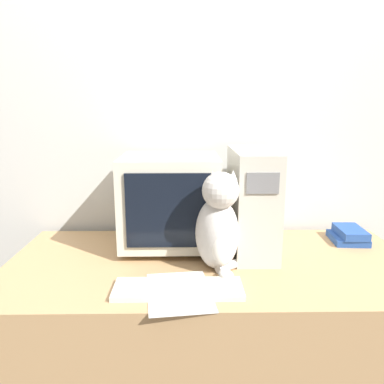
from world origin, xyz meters
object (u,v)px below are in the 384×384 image
(crt_monitor, at_px, (170,201))
(pen, at_px, (141,282))
(cat, at_px, (218,226))
(computer_tower, at_px, (252,201))
(book_stack, at_px, (349,235))
(keyboard, at_px, (178,289))

(crt_monitor, xyz_separation_m, pen, (-0.09, -0.36, -0.21))
(cat, bearing_deg, computer_tower, 38.26)
(crt_monitor, relative_size, pen, 2.96)
(crt_monitor, bearing_deg, cat, -51.88)
(book_stack, height_order, pen, book_stack)
(cat, bearing_deg, pen, -170.94)
(crt_monitor, relative_size, keyboard, 0.95)
(keyboard, bearing_deg, crt_monitor, 95.62)
(keyboard, height_order, pen, keyboard)
(computer_tower, bearing_deg, pen, -143.88)
(crt_monitor, distance_m, book_stack, 0.84)
(computer_tower, relative_size, keyboard, 1.00)
(keyboard, relative_size, cat, 1.12)
(book_stack, bearing_deg, keyboard, -148.96)
(computer_tower, relative_size, cat, 1.13)
(crt_monitor, height_order, keyboard, crt_monitor)
(keyboard, relative_size, book_stack, 2.35)
(crt_monitor, height_order, pen, crt_monitor)
(book_stack, xyz_separation_m, pen, (-0.92, -0.41, -0.03))
(crt_monitor, height_order, book_stack, crt_monitor)
(pen, bearing_deg, computer_tower, 36.12)
(book_stack, bearing_deg, cat, -155.27)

